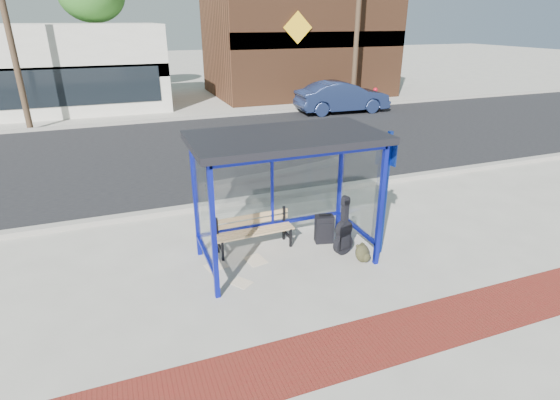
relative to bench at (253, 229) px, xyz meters
name	(u,v)px	position (x,y,z in m)	size (l,w,h in m)	color
ground	(286,259)	(0.45, -0.60, -0.42)	(120.00, 120.00, 0.00)	#B2ADA0
brick_paver_strip	(354,347)	(0.45, -3.20, -0.42)	(60.00, 1.00, 0.01)	maroon
curb_near	(243,201)	(0.45, 2.30, -0.36)	(60.00, 0.25, 0.12)	gray
street_asphalt	(202,150)	(0.45, 7.40, -0.42)	(60.00, 10.00, 0.00)	black
curb_far	(179,119)	(0.45, 12.50, -0.36)	(60.00, 0.25, 0.12)	gray
far_sidewalk	(173,112)	(0.45, 14.40, -0.42)	(60.00, 4.00, 0.01)	#B2ADA0
bus_shelter	(285,153)	(0.45, -0.53, 1.65)	(3.30, 1.80, 2.42)	#0E179D
storefront_brown	(298,37)	(8.45, 17.89, 2.78)	(10.00, 7.08, 6.40)	#59331E
utility_pole_west	(7,22)	(-5.55, 12.80, 3.69)	(1.60, 0.24, 8.00)	#4C3826
utility_pole_east	(357,21)	(9.45, 12.80, 3.69)	(1.60, 0.24, 8.00)	#4C3826
bench	(253,229)	(0.00, 0.00, 0.00)	(1.59, 0.45, 0.74)	black
guitar_bag	(344,234)	(1.55, -0.82, 0.00)	(0.43, 0.22, 1.14)	black
suitcase	(324,229)	(1.41, -0.26, -0.13)	(0.41, 0.31, 0.63)	black
backpack	(363,254)	(1.75, -1.22, -0.25)	(0.35, 0.33, 0.36)	#2B2A18
sign_post	(386,187)	(2.25, -1.01, 0.93)	(0.12, 0.30, 2.41)	navy
newspaper_a	(217,266)	(-0.85, -0.41, -0.42)	(0.39, 0.31, 0.01)	white
newspaper_b	(241,283)	(-0.58, -1.10, -0.42)	(0.34, 0.27, 0.01)	white
newspaper_c	(256,260)	(-0.11, -0.46, -0.42)	(0.42, 0.33, 0.01)	white
parked_car	(342,97)	(8.12, 11.49, 0.32)	(1.56, 4.48, 1.47)	#1C284E
fire_hydrant	(375,95)	(10.97, 13.08, 0.03)	(0.37, 0.24, 0.82)	#B60D1C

